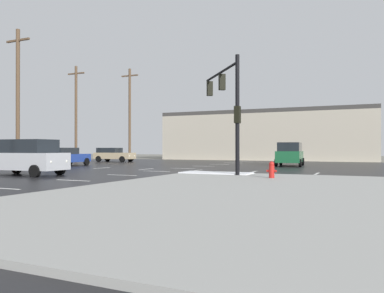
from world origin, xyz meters
name	(u,v)px	position (x,y,z in m)	size (l,w,h in m)	color
ground_plane	(171,170)	(0.00, 0.00, 0.00)	(120.00, 120.00, 0.00)	slate
road_asphalt	(171,170)	(0.00, 0.00, 0.01)	(44.00, 44.00, 0.02)	black
sidewalk_corner	(337,198)	(12.00, -12.00, 0.07)	(18.00, 18.00, 0.14)	#9E9E99
snow_strip_curbside	(216,173)	(5.00, -4.00, 0.17)	(4.00, 1.60, 0.06)	white
lane_markings	(177,171)	(1.20, -1.38, 0.02)	(36.15, 36.15, 0.01)	silver
traffic_signal_mast	(228,98)	(5.54, -3.55, 4.41)	(3.79, 4.79, 6.39)	black
fire_hydrant	(272,170)	(8.63, -6.05, 0.54)	(0.48, 0.26, 0.79)	red
strip_building_background	(267,136)	(0.40, 26.85, 3.24)	(27.36, 8.00, 6.47)	#BCB29E
sedan_blue	(66,156)	(-10.96, 1.45, 0.85)	(2.36, 4.66, 1.58)	navy
suv_silver	(25,156)	(-4.92, -8.40, 1.09)	(4.92, 2.39, 2.03)	#B7BABF
suv_green	(290,154)	(6.59, 9.79, 1.09)	(2.49, 4.96, 2.03)	#195933
sedan_tan	(113,154)	(-13.50, 11.76, 0.85)	(4.62, 2.24, 1.58)	tan
utility_pole_mid	(18,96)	(-10.22, -4.26, 5.30)	(2.20, 0.28, 10.16)	brown
utility_pole_far	(76,112)	(-16.10, 8.58, 5.46)	(2.20, 0.28, 10.48)	brown
utility_pole_distant	(130,113)	(-12.16, 13.05, 5.57)	(2.20, 0.28, 10.69)	brown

